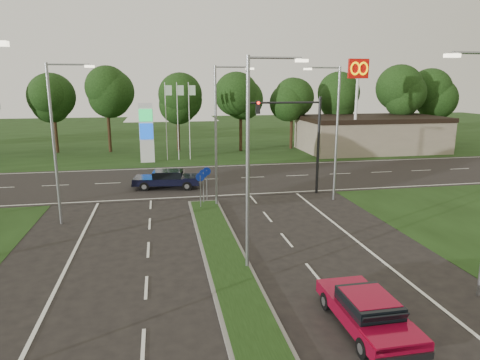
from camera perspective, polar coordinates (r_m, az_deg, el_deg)
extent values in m
plane|color=black|center=(13.83, 2.89, -22.18)|extent=(160.00, 160.00, 0.00)
cube|color=black|center=(66.53, -8.33, 5.83)|extent=(160.00, 50.00, 0.02)
cube|color=black|center=(35.99, -6.09, 0.01)|extent=(160.00, 12.00, 0.02)
cube|color=slate|center=(17.15, -0.34, -14.49)|extent=(2.00, 26.00, 0.12)
cube|color=gray|center=(53.44, 17.03, 5.88)|extent=(16.00, 9.00, 4.00)
cylinder|color=gray|center=(17.69, 1.02, 1.64)|extent=(0.16, 0.16, 9.00)
cylinder|color=gray|center=(17.64, 4.72, 15.93)|extent=(2.20, 0.10, 0.10)
cube|color=#FFF2CC|center=(17.96, 8.23, 15.47)|extent=(0.50, 0.22, 0.12)
cylinder|color=gray|center=(27.44, -3.24, 5.61)|extent=(0.16, 0.16, 9.00)
cylinder|color=gray|center=(27.41, -1.00, 14.84)|extent=(2.20, 0.10, 0.10)
cube|color=#FFF2CC|center=(27.61, 1.32, 14.62)|extent=(0.50, 0.22, 0.12)
cylinder|color=gray|center=(25.88, -23.54, 4.13)|extent=(0.16, 0.16, 9.00)
cylinder|color=gray|center=(25.45, -21.96, 14.11)|extent=(2.20, 0.10, 0.10)
cube|color=#FFF2CC|center=(25.26, -19.42, 14.09)|extent=(0.50, 0.22, 0.12)
cylinder|color=gray|center=(29.64, 12.76, 5.85)|extent=(0.16, 0.16, 9.00)
cylinder|color=gray|center=(29.03, 11.14, 14.50)|extent=(2.20, 0.10, 0.10)
cube|color=#FFF2CC|center=(28.64, 9.02, 14.40)|extent=(0.50, 0.22, 0.12)
cube|color=#FFF2CC|center=(16.14, 26.44, 14.63)|extent=(0.50, 0.22, 0.12)
cylinder|color=black|center=(31.41, 10.39, 4.50)|extent=(0.20, 0.20, 7.00)
cylinder|color=black|center=(30.31, 6.15, 10.23)|extent=(5.00, 0.14, 0.14)
cube|color=black|center=(29.81, 2.40, 9.67)|extent=(0.28, 0.28, 0.90)
sphere|color=#FF190C|center=(29.62, 2.48, 10.23)|extent=(0.20, 0.20, 0.20)
cylinder|color=gray|center=(27.47, -5.29, -1.64)|extent=(0.06, 0.06, 2.20)
cylinder|color=#0C26A5|center=(27.24, -5.33, 0.40)|extent=(0.56, 0.04, 0.56)
cylinder|color=gray|center=(28.46, -4.88, -1.12)|extent=(0.06, 0.06, 2.20)
cylinder|color=#0C26A5|center=(28.24, -4.92, 0.85)|extent=(0.56, 0.04, 0.56)
cylinder|color=gray|center=(29.17, -4.44, -0.77)|extent=(0.06, 0.06, 2.20)
cylinder|color=#0C26A5|center=(28.95, -4.48, 1.16)|extent=(0.56, 0.04, 0.56)
cube|color=silver|center=(44.29, -12.35, 6.12)|extent=(1.40, 0.30, 6.00)
cube|color=#0CA53F|center=(43.94, -12.47, 8.43)|extent=(1.30, 0.08, 1.20)
cube|color=#0C3FBF|center=(44.09, -12.37, 6.36)|extent=(1.30, 0.08, 1.60)
cylinder|color=silver|center=(45.17, -9.83, 7.63)|extent=(0.08, 0.08, 8.00)
cube|color=#B2D8B2|center=(45.01, -9.53, 11.71)|extent=(0.70, 0.02, 1.00)
cylinder|color=silver|center=(45.21, -8.30, 7.69)|extent=(0.08, 0.08, 8.00)
cube|color=#B2D8B2|center=(45.06, -7.97, 11.76)|extent=(0.70, 0.02, 1.00)
cylinder|color=silver|center=(45.28, -6.77, 7.74)|extent=(0.08, 0.08, 8.00)
cube|color=#B2D8B2|center=(45.14, -6.42, 11.81)|extent=(0.70, 0.02, 1.00)
cylinder|color=silver|center=(47.83, 15.19, 8.86)|extent=(0.30, 0.30, 10.00)
cube|color=#BF0C07|center=(47.76, 15.50, 14.12)|extent=(2.20, 0.35, 2.00)
torus|color=#FFC600|center=(47.37, 15.12, 14.16)|extent=(1.06, 0.16, 1.06)
torus|color=#FFC600|center=(47.76, 16.12, 14.09)|extent=(1.06, 0.16, 1.06)
cylinder|color=black|center=(51.39, -7.64, 6.29)|extent=(0.36, 0.36, 4.40)
sphere|color=black|center=(51.09, -7.79, 11.09)|extent=(6.00, 6.00, 6.00)
sphere|color=black|center=(50.89, -7.47, 12.22)|extent=(4.80, 4.80, 4.80)
cube|color=maroon|center=(15.26, 16.56, -16.66)|extent=(1.84, 4.44, 0.45)
cube|color=black|center=(14.98, 16.83, -15.37)|extent=(1.55, 1.96, 0.42)
cube|color=maroon|center=(14.89, 16.88, -14.65)|extent=(1.46, 1.60, 0.04)
cylinder|color=black|center=(16.17, 11.41, -15.56)|extent=(0.21, 0.63, 0.62)
cylinder|color=black|center=(16.82, 16.81, -14.69)|extent=(0.21, 0.63, 0.62)
cylinder|color=black|center=(13.97, 16.11, -20.77)|extent=(0.21, 0.63, 0.62)
cylinder|color=black|center=(14.72, 22.20, -19.37)|extent=(0.21, 0.63, 0.62)
cube|color=black|center=(33.40, -9.72, -0.01)|extent=(5.20, 2.68, 0.51)
cube|color=black|center=(33.28, -9.58, 0.80)|extent=(2.40, 2.00, 0.47)
cube|color=black|center=(33.24, -9.60, 1.20)|extent=(1.99, 1.85, 0.05)
cylinder|color=black|center=(32.78, -12.65, -0.87)|extent=(0.72, 0.32, 0.70)
cylinder|color=black|center=(34.58, -12.15, -0.14)|extent=(0.72, 0.32, 0.70)
cylinder|color=black|center=(32.40, -7.09, -0.82)|extent=(0.72, 0.32, 0.70)
cylinder|color=black|center=(34.22, -6.88, -0.08)|extent=(0.72, 0.32, 0.70)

